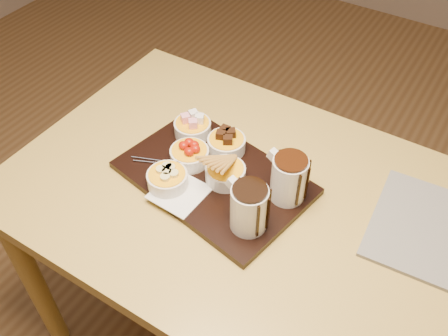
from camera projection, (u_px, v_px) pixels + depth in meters
The scene contains 12 objects.
ground at pixel (241, 335), 1.76m from camera, with size 5.00×5.00×0.00m, color brown.
dining_table at pixel (247, 219), 1.30m from camera, with size 1.20×0.80×0.75m.
serving_board at pixel (214, 178), 1.25m from camera, with size 0.46×0.30×0.02m, color black.
napkin at pixel (179, 193), 1.20m from camera, with size 0.12×0.12×0.00m, color white.
bowl_marshmallows at pixel (193, 128), 1.34m from camera, with size 0.10×0.10×0.04m, color silver.
bowl_cake at pixel (226, 144), 1.30m from camera, with size 0.10×0.10×0.04m, color silver.
bowl_strawberries at pixel (190, 156), 1.27m from camera, with size 0.10×0.10×0.04m, color silver.
bowl_biscotti at pixel (225, 174), 1.22m from camera, with size 0.10×0.10×0.04m, color silver.
bowl_bananas at pixel (168, 180), 1.21m from camera, with size 0.10×0.10×0.04m, color silver.
pitcher_dark_chocolate at pixel (249, 208), 1.10m from camera, with size 0.08×0.08×0.12m, color silver.
pitcher_milk_chocolate at pixel (289, 179), 1.16m from camera, with size 0.08×0.08×0.12m, color silver.
fondue_skewers at pixel (180, 163), 1.27m from camera, with size 0.26×0.03×0.01m, color silver, non-canonical shape.
Camera 1 is at (0.38, -0.72, 1.67)m, focal length 40.00 mm.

